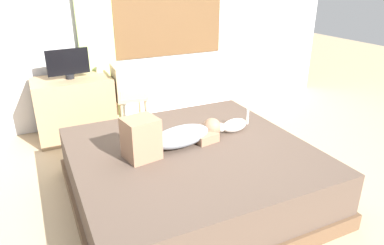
# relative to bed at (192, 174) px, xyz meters

# --- Properties ---
(ground_plane) EXTENTS (16.00, 16.00, 0.00)m
(ground_plane) POSITION_rel_bed_xyz_m (0.12, -0.11, -0.24)
(ground_plane) COLOR tan
(back_wall_with_window) EXTENTS (6.40, 0.14, 2.90)m
(back_wall_with_window) POSITION_rel_bed_xyz_m (0.14, 2.21, 1.21)
(back_wall_with_window) COLOR silver
(back_wall_with_window) RESTS_ON ground
(bed) EXTENTS (2.01, 1.95, 0.49)m
(bed) POSITION_rel_bed_xyz_m (0.00, 0.00, 0.00)
(bed) COLOR brown
(bed) RESTS_ON ground
(person_lying) EXTENTS (0.94, 0.40, 0.34)m
(person_lying) POSITION_rel_bed_xyz_m (-0.15, 0.09, 0.36)
(person_lying) COLOR #8C939E
(person_lying) RESTS_ON bed
(cat) EXTENTS (0.36, 0.12, 0.21)m
(cat) POSITION_rel_bed_xyz_m (0.50, 0.15, 0.32)
(cat) COLOR silver
(cat) RESTS_ON bed
(desk) EXTENTS (0.90, 0.56, 0.74)m
(desk) POSITION_rel_bed_xyz_m (-0.71, 1.81, 0.13)
(desk) COLOR #997A56
(desk) RESTS_ON ground
(tv_monitor) EXTENTS (0.48, 0.10, 0.35)m
(tv_monitor) POSITION_rel_bed_xyz_m (-0.72, 1.81, 0.68)
(tv_monitor) COLOR black
(tv_monitor) RESTS_ON desk
(cup) EXTENTS (0.08, 0.08, 0.08)m
(cup) POSITION_rel_bed_xyz_m (-0.34, 1.98, 0.54)
(cup) COLOR white
(cup) RESTS_ON desk
(chair_by_desk) EXTENTS (0.40, 0.40, 0.86)m
(chair_by_desk) POSITION_rel_bed_xyz_m (-0.12, 1.68, 0.26)
(chair_by_desk) COLOR tan
(chair_by_desk) RESTS_ON ground
(curtain_left) EXTENTS (0.44, 0.06, 2.54)m
(curtain_left) POSITION_rel_bed_xyz_m (-0.32, 2.09, 1.03)
(curtain_left) COLOR #ADCC75
(curtain_left) RESTS_ON ground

